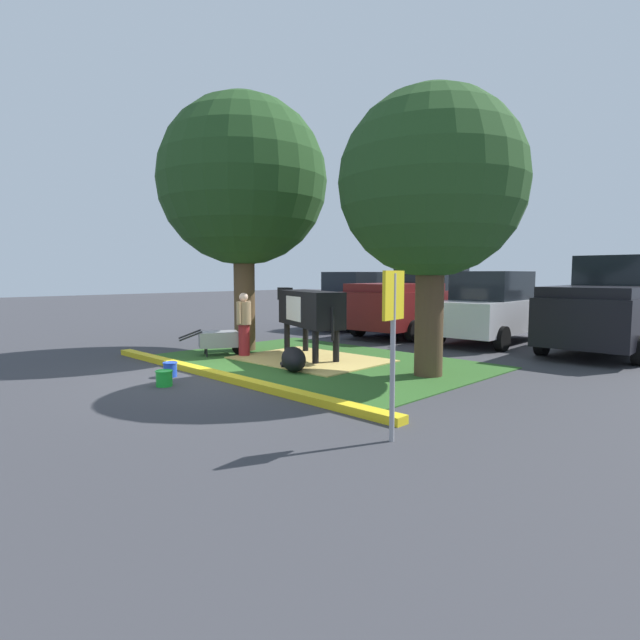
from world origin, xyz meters
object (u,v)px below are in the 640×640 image
Objects in this scene: shade_tree_right at (432,185)px; shade_tree_left at (243,182)px; calf_lying at (293,359)px; wheelbarrow at (220,340)px; hatchback_white at (492,308)px; sedan_blue at (357,300)px; pickup_truck_maroon at (418,300)px; bucket_blue at (170,369)px; person_handler at (244,323)px; pickup_truck_black at (610,307)px; parking_sign at (393,322)px; bucket_green at (164,378)px; cow_holstein at (308,309)px.

shade_tree_left is at bearing -174.34° from shade_tree_right.
shade_tree_left reaches higher than calf_lying.
hatchback_white is (3.46, 6.85, 0.60)m from wheelbarrow.
sedan_blue is 2.71m from pickup_truck_maroon.
calf_lying is at bearing 59.97° from bucket_blue.
person_handler is 7.37m from sedan_blue.
sedan_blue is (-1.65, 6.29, -3.24)m from shade_tree_left.
sedan_blue and hatchback_white have the same top height.
shade_tree_right is 0.98× the size of pickup_truck_black.
hatchback_white is at bearing 63.17° from wheelbarrow.
pickup_truck_black is (-0.32, 9.48, -0.29)m from parking_sign.
bucket_blue is 9.23m from pickup_truck_maroon.
bucket_green is at bearing -55.94° from shade_tree_left.
parking_sign is 0.44× the size of sedan_blue.
pickup_truck_black is at bearing 3.19° from pickup_truck_maroon.
person_handler is 4.99× the size of bucket_green.
person_handler reaches higher than calf_lying.
pickup_truck_maroon is at bearing -3.01° from sedan_blue.
shade_tree_right is 2.70× the size of parking_sign.
cow_holstein reaches higher than calf_lying.
shade_tree_left reaches higher than sedan_blue.
wheelbarrow is at bearing 162.62° from parking_sign.
bucket_blue is 10.70m from pickup_truck_black.
shade_tree_right is at bearing 14.98° from person_handler.
shade_tree_right is 19.09× the size of bucket_blue.
cow_holstein is at bearing 125.37° from calf_lying.
parking_sign reaches higher than wheelbarrow.
cow_holstein is 1.52× the size of parking_sign.
cow_holstein is 2.42× the size of calf_lying.
sedan_blue is 1.00× the size of hatchback_white.
person_handler is at bearing -91.87° from pickup_truck_maroon.
sedan_blue is (-4.54, 7.23, 0.75)m from calf_lying.
wheelbarrow is at bearing -96.41° from pickup_truck_maroon.
person_handler is at bearing 171.68° from calf_lying.
shade_tree_left reaches higher than cow_holstein.
cow_holstein is 0.55× the size of pickup_truck_maroon.
calf_lying is 0.23× the size of pickup_truck_black.
bucket_green is at bearing -61.82° from person_handler.
wheelbarrow is 7.04m from parking_sign.
parking_sign is at bearing -88.04° from pickup_truck_black.
parking_sign is 5.37m from bucket_blue.
person_handler is at bearing -37.59° from shade_tree_left.
parking_sign is at bearing -34.34° from cow_holstein.
pickup_truck_maroon reaches higher than cow_holstein.
sedan_blue is at bearing 112.29° from bucket_green.
person_handler is 6.80m from pickup_truck_maroon.
cow_holstein is 1.84m from calf_lying.
wheelbarrow is 7.17m from pickup_truck_maroon.
wheelbarrow is at bearing 124.71° from bucket_blue.
cow_holstein is at bearing 95.85° from bucket_green.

